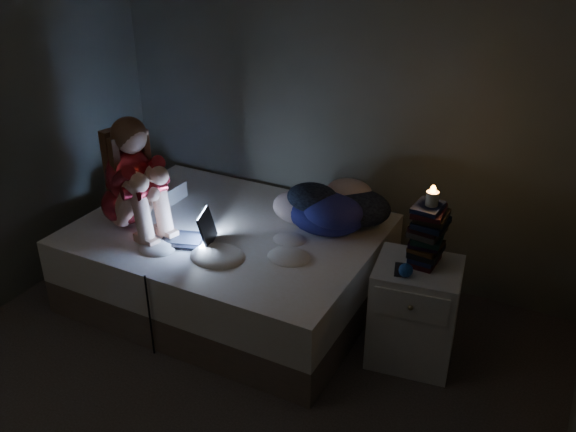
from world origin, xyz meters
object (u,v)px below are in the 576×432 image
Objects in this scene: bed at (229,262)px; nightstand at (414,313)px; woman at (123,171)px; laptop at (186,226)px; phone at (399,268)px; candle at (432,203)px.

bed is 1.33m from nightstand.
woman reaches higher than bed.
laptop is 1.38m from phone.
laptop reaches higher than phone.
woman reaches higher than candle.
bed is 1.54m from candle.
nightstand is (1.94, 0.23, -0.61)m from woman.
woman is 2.39× the size of laptop.
bed is at bearing 46.80° from laptop.
woman is 1.98m from candle.
phone is (-0.11, -0.14, -0.38)m from candle.
nightstand is at bearing -105.85° from candle.
bed is 5.94× the size of laptop.
phone is at bearing -127.74° from candle.
phone reaches higher than nightstand.
bed is at bearing 38.74° from woman.
woman is at bearing 160.64° from laptop.
woman reaches higher than nightstand.
phone is (1.37, 0.15, -0.01)m from laptop.
laptop is (-0.13, -0.28, 0.39)m from bed.
laptop is at bearing 13.79° from woman.
candle is at bearing -7.10° from laptop.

